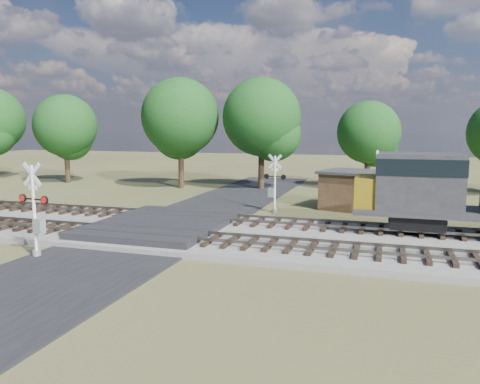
% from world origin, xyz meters
% --- Properties ---
extents(ground, '(160.00, 160.00, 0.00)m').
position_xyz_m(ground, '(0.00, 0.00, 0.00)').
color(ground, '#454525').
rests_on(ground, ground).
extents(ballast_bed, '(140.00, 10.00, 0.30)m').
position_xyz_m(ballast_bed, '(10.00, 0.50, 0.15)').
color(ballast_bed, gray).
rests_on(ballast_bed, ground).
extents(road, '(7.00, 60.00, 0.08)m').
position_xyz_m(road, '(0.00, 0.00, 0.04)').
color(road, black).
rests_on(road, ground).
extents(crossing_panel, '(7.00, 9.00, 0.62)m').
position_xyz_m(crossing_panel, '(0.00, 0.50, 0.32)').
color(crossing_panel, '#262628').
rests_on(crossing_panel, ground).
extents(track_near, '(140.00, 2.60, 0.33)m').
position_xyz_m(track_near, '(3.12, -2.00, 0.41)').
color(track_near, black).
rests_on(track_near, ballast_bed).
extents(track_far, '(140.00, 2.60, 0.33)m').
position_xyz_m(track_far, '(3.12, 3.00, 0.41)').
color(track_far, black).
rests_on(track_far, ballast_bed).
extents(crossing_signal_near, '(1.76, 0.42, 4.38)m').
position_xyz_m(crossing_signal_near, '(-2.94, -6.18, 1.82)').
color(crossing_signal_near, silver).
rests_on(crossing_signal_near, ground).
extents(crossing_signal_far, '(1.64, 0.43, 4.09)m').
position_xyz_m(crossing_signal_far, '(4.65, 8.39, 1.70)').
color(crossing_signal_far, silver).
rests_on(crossing_signal_far, ground).
extents(equipment_shed, '(5.12, 5.12, 2.83)m').
position_xyz_m(equipment_shed, '(9.82, 11.48, 1.43)').
color(equipment_shed, '#402A1B').
rests_on(equipment_shed, ground).
extents(treeline, '(83.42, 10.73, 10.75)m').
position_xyz_m(treeline, '(3.72, 19.96, 6.42)').
color(treeline, black).
rests_on(treeline, ground).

